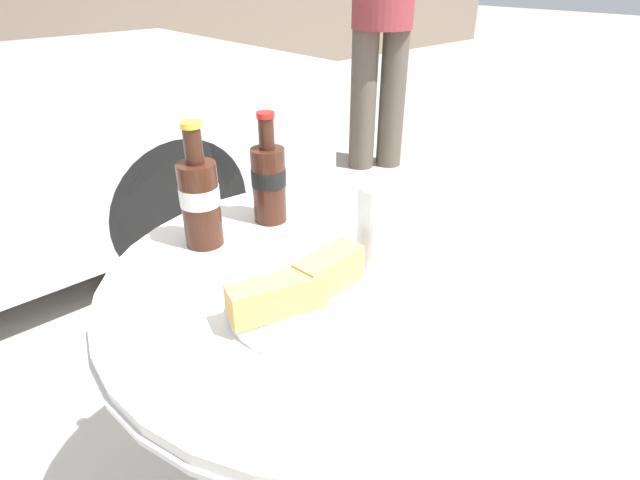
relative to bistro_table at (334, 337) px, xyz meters
The scene contains 6 objects.
bistro_table is the anchor object (origin of this frame).
cola_bottle_left 0.33m from the bistro_table, 79.52° to the left, with size 0.07×0.07×0.22m.
cola_bottle_right 0.35m from the bistro_table, 113.85° to the left, with size 0.07×0.07×0.23m.
drinking_glass 0.22m from the bistro_table, 21.17° to the right, with size 0.07×0.07×0.15m.
lunch_plate_near 0.19m from the bistro_table, 161.15° to the right, with size 0.24×0.24×0.07m.
pedestrian 2.57m from the bistro_table, 39.86° to the left, with size 0.37×0.37×1.80m.
Camera 1 is at (-0.50, -0.51, 1.22)m, focal length 28.00 mm.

